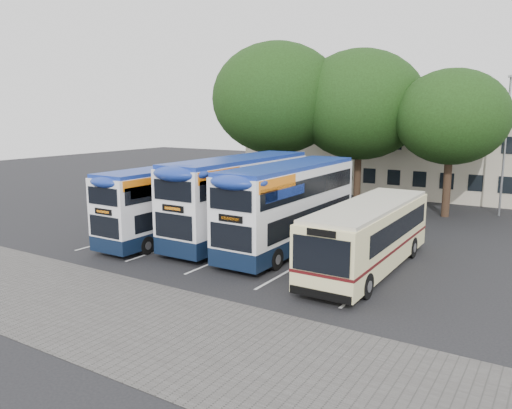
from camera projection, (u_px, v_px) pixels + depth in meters
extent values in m
plane|color=black|center=(267.00, 287.00, 19.47)|extent=(120.00, 120.00, 0.00)
cube|color=#595654|center=(137.00, 320.00, 16.33)|extent=(40.00, 6.00, 0.01)
cube|color=silver|center=(153.00, 229.00, 29.23)|extent=(0.12, 11.00, 0.01)
cube|color=silver|center=(200.00, 237.00, 27.41)|extent=(0.12, 11.00, 0.01)
cube|color=silver|center=(254.00, 246.00, 25.59)|extent=(0.12, 11.00, 0.01)
cube|color=silver|center=(316.00, 256.00, 23.77)|extent=(0.12, 11.00, 0.01)
cube|color=silver|center=(388.00, 267.00, 21.95)|extent=(0.12, 11.00, 0.01)
cube|color=beige|center=(433.00, 158.00, 41.46)|extent=(32.00, 8.00, 6.00)
cube|color=#4C4C4F|center=(435.00, 121.00, 40.91)|extent=(32.40, 8.40, 0.30)
cube|color=black|center=(419.00, 179.00, 38.34)|extent=(30.00, 0.06, 1.20)
cube|color=black|center=(422.00, 143.00, 37.84)|extent=(30.00, 0.06, 1.20)
cylinder|color=gray|center=(505.00, 148.00, 32.23)|extent=(0.14, 0.14, 9.00)
cube|color=gray|center=(511.00, 76.00, 31.42)|extent=(0.12, 0.80, 0.12)
cube|color=gray|center=(510.00, 77.00, 31.09)|extent=(0.25, 0.50, 0.12)
cylinder|color=black|center=(277.00, 165.00, 37.43)|extent=(0.50, 0.50, 5.71)
ellipsoid|color=black|center=(277.00, 98.00, 36.54)|extent=(9.56, 9.56, 8.13)
cylinder|color=black|center=(358.00, 169.00, 36.25)|extent=(0.50, 0.50, 5.36)
ellipsoid|color=black|center=(360.00, 105.00, 35.42)|extent=(9.16, 9.16, 7.79)
cylinder|color=black|center=(447.00, 181.00, 32.39)|extent=(0.50, 0.50, 4.76)
ellipsoid|color=black|center=(452.00, 117.00, 31.65)|extent=(7.14, 7.14, 6.07)
cube|color=#0D1A31|center=(173.00, 227.00, 26.99)|extent=(2.22, 9.32, 0.71)
cube|color=white|center=(172.00, 196.00, 26.68)|extent=(2.22, 9.32, 2.75)
cube|color=navy|center=(171.00, 169.00, 26.43)|extent=(2.18, 9.14, 0.27)
cube|color=black|center=(176.00, 209.00, 27.04)|extent=(2.26, 8.26, 0.89)
cube|color=black|center=(172.00, 184.00, 26.57)|extent=(2.26, 8.79, 0.80)
cube|color=orange|center=(146.00, 183.00, 23.34)|extent=(0.02, 2.84, 0.49)
cube|color=black|center=(103.00, 212.00, 22.78)|extent=(1.07, 0.06, 0.27)
cylinder|color=black|center=(190.00, 219.00, 29.81)|extent=(0.27, 0.89, 0.89)
cylinder|color=black|center=(217.00, 223.00, 28.77)|extent=(0.27, 0.89, 0.89)
cylinder|color=black|center=(117.00, 240.00, 24.99)|extent=(0.27, 0.89, 0.89)
cylinder|color=black|center=(146.00, 245.00, 23.95)|extent=(0.27, 0.89, 0.89)
cube|color=red|center=(201.00, 183.00, 26.91)|extent=(0.02, 3.55, 0.75)
cube|color=#0D1A31|center=(240.00, 227.00, 26.73)|extent=(2.51, 10.54, 0.80)
cube|color=white|center=(240.00, 191.00, 26.37)|extent=(2.51, 10.54, 3.11)
cube|color=navy|center=(239.00, 160.00, 26.08)|extent=(2.46, 10.33, 0.30)
cube|color=black|center=(243.00, 206.00, 26.78)|extent=(2.55, 9.33, 1.00)
cube|color=black|center=(240.00, 177.00, 26.25)|extent=(2.55, 9.93, 0.90)
cube|color=orange|center=(220.00, 175.00, 22.60)|extent=(0.02, 3.21, 0.55)
cube|color=black|center=(173.00, 208.00, 21.97)|extent=(1.20, 0.06, 0.30)
cylinder|color=black|center=(252.00, 218.00, 29.91)|extent=(0.30, 1.00, 1.00)
cylinder|color=black|center=(286.00, 222.00, 28.73)|extent=(0.30, 1.00, 1.00)
cylinder|color=black|center=(181.00, 241.00, 24.46)|extent=(0.30, 1.00, 1.00)
cylinder|color=black|center=(219.00, 248.00, 23.28)|extent=(0.30, 1.00, 1.00)
cube|color=#0D1A31|center=(289.00, 236.00, 24.86)|extent=(2.43, 10.19, 0.78)
cube|color=white|center=(290.00, 198.00, 24.52)|extent=(2.43, 10.19, 3.01)
cube|color=navy|center=(290.00, 167.00, 24.24)|extent=(2.38, 9.99, 0.29)
cube|color=black|center=(292.00, 214.00, 24.91)|extent=(2.47, 9.03, 0.97)
cube|color=black|center=(290.00, 185.00, 24.40)|extent=(2.47, 9.61, 0.87)
cube|color=orange|center=(278.00, 184.00, 20.87)|extent=(0.02, 3.11, 0.53)
cube|color=black|center=(230.00, 219.00, 20.26)|extent=(1.16, 0.06, 0.29)
cylinder|color=black|center=(297.00, 226.00, 27.94)|extent=(0.29, 0.97, 0.97)
cylinder|color=black|center=(333.00, 231.00, 26.79)|extent=(0.29, 0.97, 0.97)
cylinder|color=black|center=(233.00, 252.00, 22.67)|extent=(0.29, 0.97, 0.97)
cylinder|color=black|center=(275.00, 259.00, 21.53)|extent=(0.29, 0.97, 0.97)
cube|color=#F9ECA6|center=(369.00, 235.00, 21.35)|extent=(2.44, 9.77, 2.49)
cube|color=beige|center=(370.00, 206.00, 21.11)|extent=(2.34, 9.38, 0.20)
cube|color=black|center=(373.00, 224.00, 21.68)|extent=(2.48, 7.82, 0.88)
cube|color=#4E0F12|center=(368.00, 245.00, 21.42)|extent=(2.47, 9.79, 0.12)
cube|color=black|center=(321.00, 256.00, 17.19)|extent=(2.15, 0.06, 1.27)
cylinder|color=black|center=(311.00, 276.00, 19.34)|extent=(0.29, 0.98, 0.98)
cylinder|color=black|center=(366.00, 286.00, 18.19)|extent=(0.29, 0.98, 0.98)
cylinder|color=black|center=(366.00, 241.00, 24.56)|extent=(0.29, 0.98, 0.98)
cylinder|color=black|center=(412.00, 247.00, 23.41)|extent=(0.29, 0.98, 0.98)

